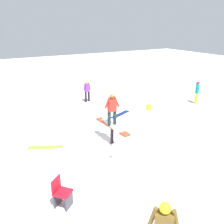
% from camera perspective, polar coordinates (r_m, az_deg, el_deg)
% --- Properties ---
extents(ground_plane, '(60.00, 60.00, 0.00)m').
position_cam_1_polar(ground_plane, '(10.81, 0.00, -7.12)').
color(ground_plane, white).
extents(rail_feature, '(2.23, 0.41, 0.82)m').
position_cam_1_polar(rail_feature, '(10.52, 0.00, -3.76)').
color(rail_feature, black).
rests_on(rail_feature, ground).
extents(snow_kicker_ramp, '(1.88, 1.60, 0.64)m').
position_cam_1_polar(snow_kicker_ramp, '(9.24, 7.03, -10.04)').
color(snow_kicker_ramp, white).
rests_on(snow_kicker_ramp, ground).
extents(main_rider_on_rail, '(1.55, 0.69, 1.38)m').
position_cam_1_polar(main_rider_on_rail, '(10.22, 0.00, 0.39)').
color(main_rider_on_rail, white).
rests_on(main_rider_on_rail, rail_feature).
extents(bystander_teal, '(0.51, 0.46, 1.43)m').
position_cam_1_polar(bystander_teal, '(16.66, 18.85, 4.52)').
color(bystander_teal, yellow).
rests_on(bystander_teal, ground).
extents(bystander_purple, '(0.25, 0.58, 1.38)m').
position_cam_1_polar(bystander_purple, '(16.21, -5.71, 4.99)').
color(bystander_purple, black).
rests_on(bystander_purple, ground).
extents(loose_snowboard_navy, '(0.85, 1.50, 0.02)m').
position_cam_1_polar(loose_snowboard_navy, '(14.06, 1.90, -0.53)').
color(loose_snowboard_navy, navy).
rests_on(loose_snowboard_navy, ground).
extents(loose_snowboard_lime, '(0.89, 1.45, 0.02)m').
position_cam_1_polar(loose_snowboard_lime, '(10.81, -14.90, -7.79)').
color(loose_snowboard_lime, '#88DF35').
rests_on(loose_snowboard_lime, ground).
extents(folding_chair, '(0.62, 0.62, 0.88)m').
position_cam_1_polar(folding_chair, '(7.43, -11.50, -17.77)').
color(folding_chair, '#3F3F44').
rests_on(folding_chair, ground).
extents(backpack_on_snow, '(0.32, 0.24, 0.34)m').
position_cam_1_polar(backpack_on_snow, '(14.87, 8.46, 1.06)').
color(backpack_on_snow, yellow).
rests_on(backpack_on_snow, ground).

